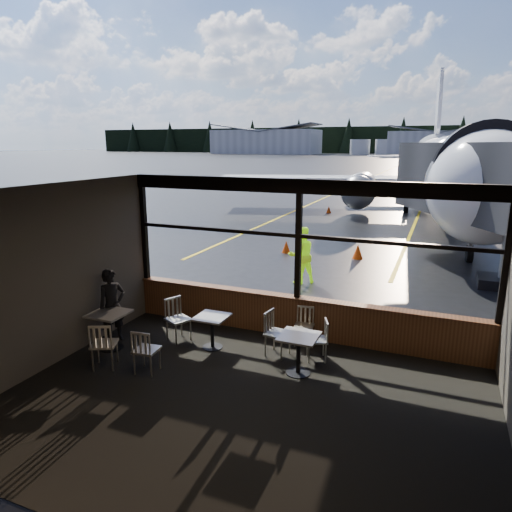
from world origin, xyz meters
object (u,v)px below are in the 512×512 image
Objects in this scene: chair_left_s at (104,344)px; cone_nose at (358,251)px; jet_bridge at (473,204)px; cafe_table_left at (110,331)px; airliner at (453,125)px; cafe_table_mid at (212,332)px; chair_mid_s at (147,350)px; ground_crew at (301,255)px; chair_near_e at (317,340)px; passenger at (112,306)px; chair_mid_w at (178,320)px; cone_wing at (329,209)px; chair_near_w at (278,334)px; chair_near_n at (304,327)px; cafe_table_near at (298,355)px; cone_extra at (286,247)px.

cone_nose is at bearing 49.52° from chair_left_s.
cafe_table_left is at bearing -132.78° from jet_bridge.
cafe_table_mid is at bearing -106.22° from airliner.
chair_mid_s is 6.71m from ground_crew.
passenger is at bearing 78.25° from chair_near_e.
airliner reaches higher than chair_mid_w.
airliner is 13.78m from cone_nose.
jet_bridge is 10.56m from cafe_table_left.
passenger reaches higher than chair_mid_s.
cone_wing is at bearing 88.31° from chair_mid_s.
cafe_table_left is at bearing -64.85° from chair_near_w.
airliner is 24.26m from chair_left_s.
airliner is 42.62× the size of cafe_table_left.
chair_mid_s is at bearing 99.27° from chair_near_e.
chair_left_s is (-1.51, -1.55, 0.12)m from cafe_table_mid.
chair_left_s is at bearing 29.58° from chair_near_n.
cafe_table_near is at bearing -78.12° from cone_wing.
chair_mid_s is (1.32, -0.57, 0.04)m from cafe_table_left.
chair_near_w is (-0.61, 0.57, 0.08)m from cafe_table_near.
chair_mid_w is at bearing -78.67° from chair_near_w.
chair_left_s is at bearing -90.96° from cone_extra.
chair_near_n reaches higher than cafe_table_near.
chair_mid_w is 9.21m from cone_nose.
cone_extra is (0.17, 10.41, -0.24)m from chair_left_s.
passenger is 2.95× the size of cone_nose.
cafe_table_near is 9.83m from cone_extra.
airliner is 2.98× the size of jet_bridge.
chair_mid_s is 10.59m from cone_nose.
ground_crew is at bearing -64.96° from cone_extra.
chair_mid_w is at bearing 92.13° from chair_mid_s.
cone_wing is (-7.37, 13.38, -2.29)m from jet_bridge.
chair_near_e is at bearing -114.11° from jet_bridge.
chair_near_w is (-3.67, -6.57, -2.03)m from jet_bridge.
chair_mid_w is (-5.92, -6.69, -2.03)m from jet_bridge.
cone_extra is at bearing 64.32° from chair_left_s.
cone_nose is at bearing -94.93° from chair_near_n.
chair_near_n reaches higher than cone_wing.
airliner is at bearing 50.89° from chair_left_s.
cone_wing is (-4.06, 19.28, -0.20)m from chair_near_n.
chair_near_e is at bearing -77.26° from cone_wing.
cone_wing is (-0.80, 21.69, -0.26)m from chair_left_s.
chair_near_e is 4.43m from passenger.
jet_bridge is at bearing 154.75° from ground_crew.
cone_extra is at bearing 87.73° from chair_mid_s.
cafe_table_mid is 0.76× the size of chair_near_w.
chair_mid_w is at bearing -38.74° from passenger.
jet_bridge is 12.03× the size of chair_mid_w.
chair_mid_w is at bearing -85.86° from cone_wing.
cone_extra is (-3.51, 8.56, -0.18)m from chair_near_e.
chair_mid_s reaches higher than chair_near_n.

